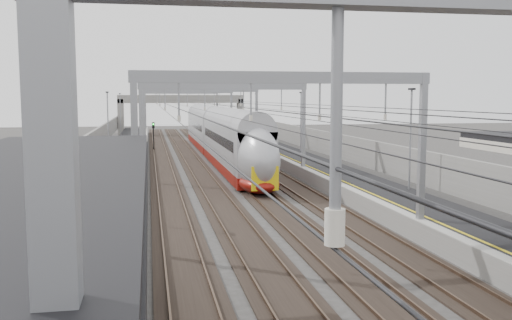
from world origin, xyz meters
name	(u,v)px	position (x,y,z in m)	size (l,w,h in m)	color
platform_left	(121,172)	(-8.00, 45.00, 0.50)	(4.00, 120.00, 1.00)	black
platform_right	(313,168)	(8.00, 45.00, 0.50)	(4.00, 120.00, 1.00)	black
tracks	(220,176)	(0.00, 45.00, 0.05)	(11.40, 140.00, 0.20)	black
overhead_line	(211,101)	(0.00, 51.62, 6.14)	(13.00, 140.00, 6.60)	gray
overbridge	(182,104)	(0.00, 100.00, 5.31)	(22.00, 2.20, 6.90)	slate
wall_left	(79,160)	(-11.20, 45.00, 1.60)	(0.30, 120.00, 3.20)	slate
wall_right	(349,154)	(11.20, 45.00, 1.60)	(0.30, 120.00, 3.20)	slate
train	(219,139)	(1.50, 57.51, 2.17)	(2.81, 51.25, 4.44)	maroon
signal_green	(153,131)	(-5.20, 69.09, 2.42)	(0.32, 0.32, 3.48)	black
signal_red_near	(223,131)	(3.20, 67.93, 2.42)	(0.32, 0.32, 3.48)	black
signal_red_far	(233,128)	(5.40, 74.60, 2.42)	(0.32, 0.32, 3.48)	black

